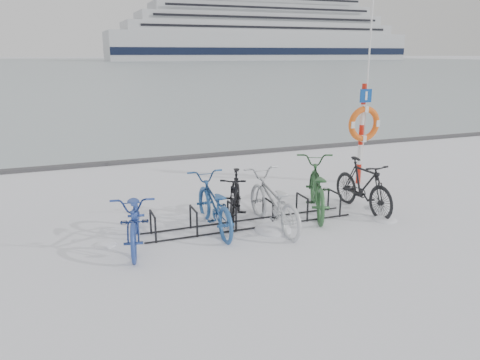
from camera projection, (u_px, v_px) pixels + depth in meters
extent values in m
plane|color=white|center=(250.00, 225.00, 8.69)|extent=(900.00, 900.00, 0.00)
cube|color=#A7B6BD|center=(65.00, 63.00, 148.25)|extent=(400.00, 298.00, 0.02)
cube|color=#3F3F42|center=(175.00, 158.00, 13.99)|extent=(400.00, 0.25, 0.10)
cylinder|color=black|center=(156.00, 230.00, 7.81)|extent=(0.04, 0.04, 0.44)
cylinder|color=black|center=(151.00, 222.00, 8.21)|extent=(0.04, 0.04, 0.44)
cylinder|color=black|center=(152.00, 214.00, 7.95)|extent=(0.04, 0.44, 0.04)
cylinder|color=black|center=(197.00, 225.00, 8.06)|extent=(0.04, 0.04, 0.44)
cylinder|color=black|center=(190.00, 217.00, 8.46)|extent=(0.04, 0.04, 0.44)
cylinder|color=black|center=(193.00, 209.00, 8.20)|extent=(0.04, 0.44, 0.04)
cylinder|color=black|center=(236.00, 220.00, 8.31)|extent=(0.04, 0.04, 0.44)
cylinder|color=black|center=(228.00, 212.00, 8.71)|extent=(0.04, 0.04, 0.44)
cylinder|color=black|center=(232.00, 204.00, 8.45)|extent=(0.04, 0.44, 0.04)
cylinder|color=black|center=(273.00, 215.00, 8.56)|extent=(0.04, 0.04, 0.44)
cylinder|color=black|center=(263.00, 208.00, 8.96)|extent=(0.04, 0.04, 0.44)
cylinder|color=black|center=(268.00, 200.00, 8.70)|extent=(0.04, 0.44, 0.04)
cylinder|color=black|center=(308.00, 210.00, 8.81)|extent=(0.04, 0.04, 0.44)
cylinder|color=black|center=(297.00, 204.00, 9.21)|extent=(0.04, 0.04, 0.44)
cylinder|color=black|center=(302.00, 196.00, 8.95)|extent=(0.04, 0.44, 0.04)
cylinder|color=black|center=(340.00, 206.00, 9.06)|extent=(0.04, 0.04, 0.44)
cylinder|color=black|center=(328.00, 200.00, 9.45)|extent=(0.04, 0.04, 0.44)
cylinder|color=black|center=(335.00, 192.00, 9.20)|extent=(0.04, 0.44, 0.04)
cylinder|color=black|center=(255.00, 228.00, 8.49)|extent=(4.00, 0.03, 0.03)
cylinder|color=black|center=(246.00, 220.00, 8.88)|extent=(4.00, 0.03, 0.03)
cylinder|color=red|center=(358.00, 174.00, 11.41)|extent=(0.11, 0.11, 0.48)
cylinder|color=silver|center=(360.00, 154.00, 11.29)|extent=(0.11, 0.11, 0.48)
cylinder|color=red|center=(361.00, 135.00, 11.16)|extent=(0.11, 0.11, 0.48)
cylinder|color=silver|center=(362.00, 115.00, 11.04)|extent=(0.11, 0.11, 0.48)
cylinder|color=red|center=(364.00, 94.00, 10.91)|extent=(0.11, 0.11, 0.48)
torus|color=orange|center=(364.00, 124.00, 11.01)|extent=(0.84, 0.14, 0.84)
cube|color=#0D3F95|center=(366.00, 96.00, 10.85)|extent=(0.31, 0.03, 0.31)
cylinder|color=silver|center=(367.00, 93.00, 10.99)|extent=(0.04, 0.04, 4.37)
cube|color=silver|center=(262.00, 47.00, 208.53)|extent=(135.23, 25.11, 11.59)
cube|color=black|center=(274.00, 51.00, 197.69)|extent=(135.23, 0.30, 2.90)
cube|color=black|center=(252.00, 51.00, 220.39)|extent=(135.23, 0.30, 2.90)
cube|color=silver|center=(263.00, 29.00, 206.50)|extent=(120.74, 23.18, 3.86)
cube|color=silver|center=(263.00, 10.00, 204.48)|extent=(97.56, 20.28, 3.86)
cube|color=black|center=(274.00, 18.00, 194.88)|extent=(106.25, 0.20, 11.59)
imported|color=#274192|center=(135.00, 216.00, 7.66)|extent=(1.00, 2.00, 1.00)
imported|color=#26528F|center=(213.00, 202.00, 8.36)|extent=(0.69, 1.94, 1.02)
imported|color=black|center=(235.00, 196.00, 8.79)|extent=(1.14, 1.68, 0.99)
imported|color=silver|center=(273.00, 199.00, 8.46)|extent=(0.74, 2.02, 1.05)
imported|color=#2C5A30|center=(317.00, 185.00, 9.26)|extent=(1.54, 2.23, 1.11)
imported|color=black|center=(363.00, 184.00, 9.37)|extent=(0.59, 1.83, 1.09)
ellipsoid|color=white|center=(273.00, 230.00, 8.42)|extent=(0.67, 0.67, 0.23)
ellipsoid|color=white|center=(379.00, 208.00, 9.61)|extent=(0.49, 0.49, 0.17)
ellipsoid|color=white|center=(199.00, 218.00, 9.03)|extent=(0.41, 0.41, 0.14)
ellipsoid|color=white|center=(105.00, 245.00, 7.75)|extent=(0.38, 0.38, 0.13)
ellipsoid|color=white|center=(385.00, 220.00, 8.93)|extent=(0.44, 0.44, 0.16)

